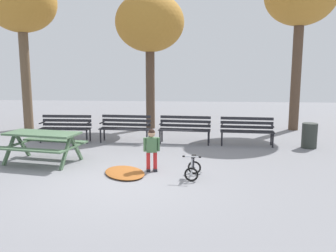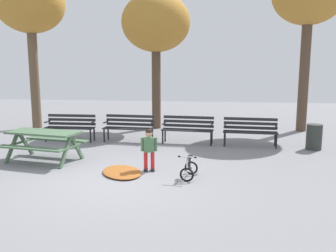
{
  "view_description": "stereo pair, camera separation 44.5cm",
  "coord_description": "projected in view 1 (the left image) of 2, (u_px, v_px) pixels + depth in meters",
  "views": [
    {
      "loc": [
        1.57,
        -6.92,
        2.33
      ],
      "look_at": [
        0.82,
        2.05,
        0.85
      ],
      "focal_mm": 37.5,
      "sensor_mm": 36.0,
      "label": 1
    },
    {
      "loc": [
        2.01,
        -6.88,
        2.33
      ],
      "look_at": [
        0.82,
        2.05,
        0.85
      ],
      "focal_mm": 37.5,
      "sensor_mm": 36.0,
      "label": 2
    }
  ],
  "objects": [
    {
      "name": "tree_far_left",
      "position": [
        21.0,
        5.0,
        12.96
      ],
      "size": [
        2.6,
        2.6,
        5.85
      ],
      "color": "brown",
      "rests_on": "ground"
    },
    {
      "name": "park_bench_right",
      "position": [
        185.0,
        127.0,
        10.99
      ],
      "size": [
        1.63,
        0.57,
        0.85
      ],
      "color": "#232328",
      "rests_on": "ground"
    },
    {
      "name": "trash_bin",
      "position": [
        309.0,
        136.0,
        10.36
      ],
      "size": [
        0.44,
        0.44,
        0.74
      ],
      "primitive_type": "cylinder",
      "color": "#2D332D",
      "rests_on": "ground"
    },
    {
      "name": "leaf_pile",
      "position": [
        125.0,
        173.0,
        7.83
      ],
      "size": [
        1.32,
        1.44,
        0.07
      ],
      "primitive_type": "ellipsoid",
      "rotation": [
        0.0,
        0.0,
        2.12
      ],
      "color": "#9E5623",
      "rests_on": "ground"
    },
    {
      "name": "picnic_table",
      "position": [
        42.0,
        139.0,
        8.7
      ],
      "size": [
        2.0,
        1.63,
        0.79
      ],
      "color": "#4C6B4C",
      "rests_on": "ground"
    },
    {
      "name": "park_bench_far_left",
      "position": [
        66.0,
        126.0,
        11.21
      ],
      "size": [
        1.61,
        0.48,
        0.85
      ],
      "color": "#232328",
      "rests_on": "ground"
    },
    {
      "name": "park_bench_far_right",
      "position": [
        247.0,
        129.0,
        10.71
      ],
      "size": [
        1.63,
        0.56,
        0.85
      ],
      "color": "#232328",
      "rests_on": "ground"
    },
    {
      "name": "tree_left",
      "position": [
        150.0,
        24.0,
        13.2
      ],
      "size": [
        2.6,
        2.6,
        5.14
      ],
      "color": "brown",
      "rests_on": "ground"
    },
    {
      "name": "park_bench_left",
      "position": [
        125.0,
        126.0,
        11.19
      ],
      "size": [
        1.63,
        0.56,
        0.85
      ],
      "color": "#232328",
      "rests_on": "ground"
    },
    {
      "name": "kids_bicycle",
      "position": [
        193.0,
        169.0,
        7.55
      ],
      "size": [
        0.41,
        0.59,
        0.54
      ],
      "color": "black",
      "rests_on": "ground"
    },
    {
      "name": "ground",
      "position": [
        121.0,
        181.0,
        7.32
      ],
      "size": [
        36.0,
        36.0,
        0.0
      ],
      "primitive_type": "plane",
      "color": "gray"
    },
    {
      "name": "child_standing",
      "position": [
        152.0,
        147.0,
        7.95
      ],
      "size": [
        0.37,
        0.2,
        0.99
      ],
      "color": "red",
      "rests_on": "ground"
    }
  ]
}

